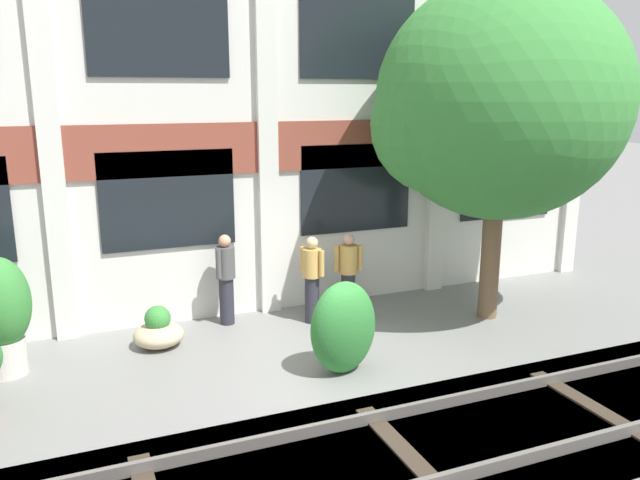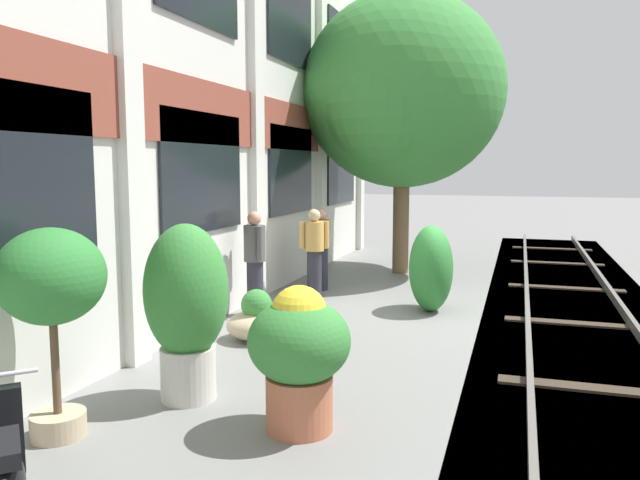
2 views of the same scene
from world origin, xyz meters
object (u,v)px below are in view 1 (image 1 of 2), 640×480
(resident_near_plants, at_px, (312,277))
(potted_plant_stone_basin, at_px, (1,311))
(resident_by_doorway, at_px, (226,277))
(topiary_hedge, at_px, (343,327))
(broadleaf_tree, at_px, (500,107))
(resident_watching_tracks, at_px, (348,272))
(potted_plant_wide_bowl, at_px, (158,331))

(resident_near_plants, bearing_deg, potted_plant_stone_basin, -26.11)
(resident_by_doorway, relative_size, topiary_hedge, 1.18)
(broadleaf_tree, xyz_separation_m, resident_near_plants, (-3.11, 0.96, -2.97))
(broadleaf_tree, bearing_deg, resident_by_doorway, 162.20)
(resident_by_doorway, xyz_separation_m, resident_watching_tracks, (2.21, -0.38, -0.05))
(resident_watching_tracks, height_order, resident_near_plants, resident_near_plants)
(potted_plant_wide_bowl, xyz_separation_m, resident_by_doorway, (1.29, 0.59, 0.62))
(topiary_hedge, bearing_deg, potted_plant_stone_basin, 158.82)
(resident_watching_tracks, bearing_deg, potted_plant_wide_bowl, -72.31)
(resident_watching_tracks, bearing_deg, potted_plant_stone_basin, -71.41)
(resident_near_plants, distance_m, topiary_hedge, 2.12)
(resident_watching_tracks, xyz_separation_m, resident_near_plants, (-0.77, -0.12, 0.02))
(topiary_hedge, bearing_deg, broadleaf_tree, 18.22)
(potted_plant_wide_bowl, height_order, resident_near_plants, resident_near_plants)
(potted_plant_stone_basin, distance_m, resident_near_plants, 4.96)
(resident_by_doorway, xyz_separation_m, resident_near_plants, (1.44, -0.50, -0.03))
(resident_by_doorway, distance_m, resident_watching_tracks, 2.24)
(topiary_hedge, bearing_deg, resident_by_doorway, 113.23)
(resident_watching_tracks, bearing_deg, topiary_hedge, -12.01)
(broadleaf_tree, xyz_separation_m, potted_plant_stone_basin, (-8.06, 0.66, -2.83))
(resident_by_doorway, xyz_separation_m, topiary_hedge, (1.11, -2.60, -0.18))
(resident_by_doorway, bearing_deg, topiary_hedge, -21.92)
(potted_plant_wide_bowl, bearing_deg, resident_by_doorway, 24.50)
(broadleaf_tree, xyz_separation_m, resident_watching_tracks, (-2.35, 1.08, -2.99))
(broadleaf_tree, bearing_deg, resident_watching_tracks, 155.29)
(potted_plant_stone_basin, relative_size, topiary_hedge, 1.28)
(broadleaf_tree, height_order, resident_watching_tracks, broadleaf_tree)
(potted_plant_wide_bowl, bearing_deg, resident_near_plants, 1.77)
(broadleaf_tree, distance_m, resident_watching_tracks, 3.95)
(potted_plant_stone_basin, distance_m, resident_by_doorway, 3.60)
(broadleaf_tree, distance_m, resident_near_plants, 4.41)
(resident_by_doorway, height_order, topiary_hedge, resident_by_doorway)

